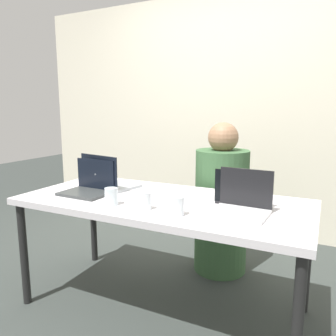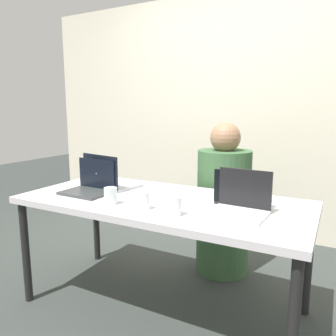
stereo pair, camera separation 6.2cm
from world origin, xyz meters
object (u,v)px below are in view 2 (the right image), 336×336
laptop_front_left (90,186)px  water_glass_right (175,207)px  laptop_front_right (240,205)px  laptop_back_left (109,180)px  person_at_center (223,207)px  water_glass_center (144,202)px  water_glass_left (111,197)px  laptop_back_right (243,196)px

laptop_front_left → water_glass_right: bearing=-10.4°
laptop_front_right → laptop_back_left: bearing=174.0°
person_at_center → water_glass_right: 0.93m
water_glass_right → laptop_front_left: bearing=167.4°
person_at_center → water_glass_center: size_ratio=12.30×
laptop_front_right → water_glass_center: 0.51m
laptop_back_left → water_glass_right: laptop_back_left is taller
person_at_center → water_glass_left: bearing=50.2°
person_at_center → water_glass_center: bearing=62.9°
laptop_front_right → laptop_back_right: bearing=103.6°
laptop_front_right → water_glass_center: laptop_front_right is taller
laptop_front_left → water_glass_right: (0.70, -0.16, -0.00)m
laptop_back_right → laptop_back_left: laptop_back_left is taller
laptop_front_left → water_glass_left: 0.32m
laptop_front_right → laptop_front_left: 0.99m
laptop_front_right → water_glass_right: size_ratio=3.06×
laptop_back_right → laptop_back_left: 0.93m
person_at_center → laptop_front_left: person_at_center is taller
person_at_center → water_glass_center: (-0.16, -0.88, 0.24)m
laptop_back_right → laptop_back_left: bearing=-3.6°
laptop_back_right → laptop_front_right: laptop_front_right is taller
laptop_back_left → water_glass_center: size_ratio=4.13×
laptop_back_left → water_glass_center: laptop_back_left is taller
laptop_front_right → water_glass_right: bearing=-144.6°
laptop_back_right → laptop_back_left: size_ratio=0.84×
laptop_front_right → water_glass_center: (-0.48, -0.16, -0.01)m
laptop_front_left → water_glass_left: (0.29, -0.15, -0.00)m
person_at_center → laptop_back_left: 0.89m
water_glass_left → water_glass_center: water_glass_left is taller
person_at_center → laptop_front_left: size_ratio=3.76×
person_at_center → water_glass_right: person_at_center is taller
water_glass_center → laptop_front_left: bearing=164.5°
person_at_center → water_glass_right: (0.03, -0.90, 0.24)m
laptop_back_right → water_glass_center: size_ratio=3.45×
laptop_back_left → water_glass_center: (0.49, -0.32, -0.01)m
person_at_center → water_glass_center: 0.93m
laptop_back_right → water_glass_right: laptop_back_right is taller
laptop_front_left → laptop_back_left: 0.19m
laptop_front_right → water_glass_center: size_ratio=3.19×
laptop_front_left → water_glass_left: laptop_front_left is taller
water_glass_center → water_glass_left: bearing=-177.3°
laptop_front_left → person_at_center: bearing=50.1°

